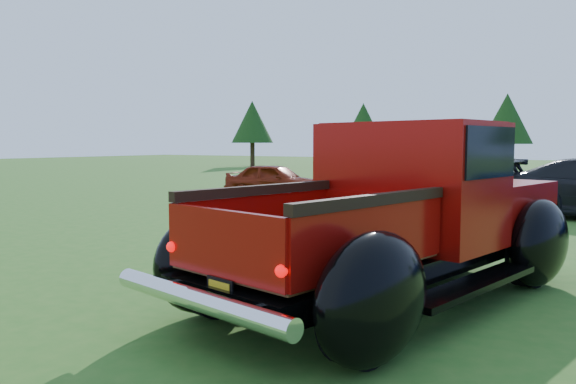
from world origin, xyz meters
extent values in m
plane|color=#2C5F1B|center=(0.00, 0.00, 0.00)|extent=(120.00, 120.00, 0.00)
cylinder|color=#332114|center=(-22.00, 30.00, 0.94)|extent=(0.36, 0.36, 1.87)
cone|color=black|center=(-22.00, 30.00, 3.54)|extent=(3.33, 3.33, 3.33)
cylinder|color=#332114|center=(-12.00, 29.00, 0.83)|extent=(0.36, 0.36, 1.66)
cone|color=black|center=(-12.00, 29.00, 3.13)|extent=(2.94, 2.94, 2.94)
cylinder|color=#332114|center=(-3.00, 31.00, 0.90)|extent=(0.36, 0.36, 1.80)
cone|color=black|center=(-3.00, 31.00, 3.40)|extent=(3.20, 3.20, 3.20)
cylinder|color=black|center=(0.04, -2.22, 0.45)|extent=(0.46, 0.94, 0.91)
cylinder|color=black|center=(1.92, -2.64, 0.45)|extent=(0.46, 0.94, 0.91)
cylinder|color=black|center=(0.83, 1.32, 0.45)|extent=(0.46, 0.94, 0.91)
cylinder|color=black|center=(2.71, 0.90, 0.45)|extent=(0.46, 0.94, 0.91)
cube|color=black|center=(1.38, -0.61, 0.51)|extent=(2.71, 5.55, 0.23)
cube|color=#940C08|center=(1.79, 1.22, 0.97)|extent=(2.25, 2.08, 0.70)
cube|color=silver|center=(1.98, 2.07, 0.96)|extent=(1.78, 0.46, 0.57)
cube|color=#940C08|center=(1.47, -0.22, 1.36)|extent=(2.25, 1.71, 1.47)
cube|color=black|center=(1.47, -0.22, 1.76)|extent=(2.27, 1.61, 0.57)
cube|color=#940C08|center=(1.47, -0.22, 2.06)|extent=(2.14, 1.58, 0.09)
cube|color=brown|center=(1.08, -1.99, 0.70)|extent=(1.99, 2.55, 0.06)
cube|color=#940C08|center=(0.33, -1.82, 1.00)|extent=(0.55, 2.22, 0.59)
cube|color=#940C08|center=(1.82, -2.16, 1.00)|extent=(0.55, 2.22, 0.59)
cube|color=#940C08|center=(1.32, -0.88, 1.00)|extent=(1.51, 0.39, 0.59)
cube|color=#940C08|center=(0.83, -3.10, 1.00)|extent=(1.51, 0.40, 0.59)
cube|color=black|center=(0.33, -1.82, 1.35)|extent=(0.59, 2.23, 0.10)
cube|color=black|center=(1.82, -2.16, 1.35)|extent=(0.59, 2.23, 0.10)
ellipsoid|color=black|center=(-0.07, -2.20, 0.59)|extent=(0.77, 1.29, 1.00)
ellipsoid|color=black|center=(2.03, -2.67, 0.59)|extent=(0.77, 1.29, 1.00)
ellipsoid|color=black|center=(0.72, 1.34, 0.59)|extent=(0.77, 1.29, 1.00)
ellipsoid|color=black|center=(2.82, 0.87, 0.59)|extent=(0.77, 1.29, 1.00)
cube|color=black|center=(0.32, -0.43, 0.37)|extent=(0.87, 2.40, 0.07)
cube|color=black|center=(2.42, -0.90, 0.37)|extent=(0.87, 2.40, 0.07)
cylinder|color=silver|center=(0.77, -3.37, 0.57)|extent=(2.20, 0.66, 0.18)
cube|color=black|center=(0.82, -3.14, 0.62)|extent=(0.34, 0.09, 0.17)
cube|color=gold|center=(0.82, -3.15, 0.62)|extent=(0.27, 0.07, 0.11)
sphere|color=#CC0505|center=(0.11, -2.97, 0.88)|extent=(0.10, 0.10, 0.10)
sphere|color=#CC0505|center=(1.53, -3.29, 0.88)|extent=(0.10, 0.10, 0.10)
imported|color=maroon|center=(-6.50, 9.15, 0.59)|extent=(3.56, 1.70, 1.18)
imported|color=#AE9B17|center=(-1.50, 8.13, 0.65)|extent=(4.10, 2.01, 1.29)
camera|label=1|loc=(3.76, -6.86, 1.86)|focal=35.00mm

